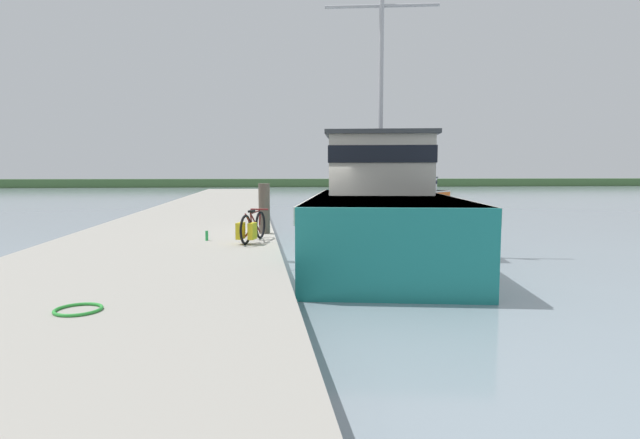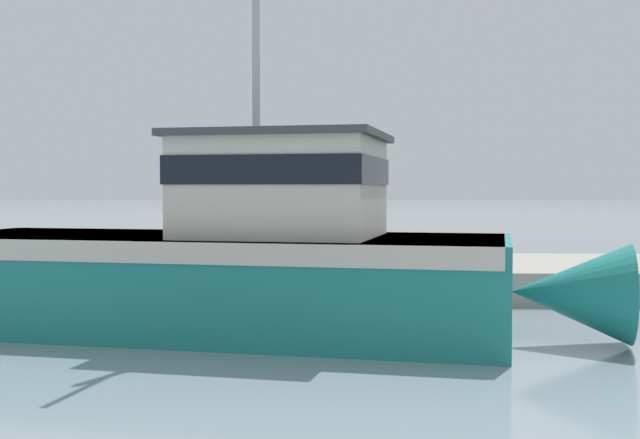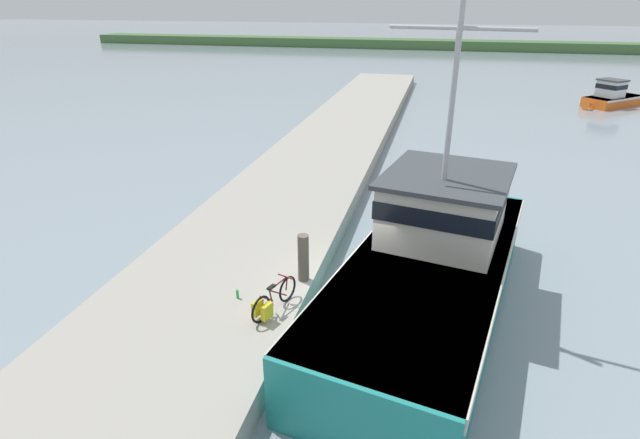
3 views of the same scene
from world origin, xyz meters
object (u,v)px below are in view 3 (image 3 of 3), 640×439
boat_white_moored (612,97)px  bicycle_touring (271,302)px  water_bottle_by_bike (237,294)px  fishing_boat_main (433,260)px  mooring_post (303,258)px

boat_white_moored → bicycle_touring: boat_white_moored is taller
boat_white_moored → water_bottle_by_bike: boat_white_moored is taller
boat_white_moored → bicycle_touring: 37.12m
fishing_boat_main → boat_white_moored: 33.30m
boat_white_moored → bicycle_touring: bearing=111.8°
bicycle_touring → mooring_post: (0.34, 1.72, 0.32)m
bicycle_touring → mooring_post: mooring_post is taller
bicycle_touring → water_bottle_by_bike: 1.16m
mooring_post → water_bottle_by_bike: bearing=-137.5°
mooring_post → water_bottle_by_bike: 1.96m
fishing_boat_main → bicycle_touring: 4.49m
boat_white_moored → fishing_boat_main: bearing=115.6°
fishing_boat_main → mooring_post: (-3.35, -0.83, 0.07)m
bicycle_touring → mooring_post: 1.78m
boat_white_moored → water_bottle_by_bike: (-17.15, -32.99, 0.13)m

